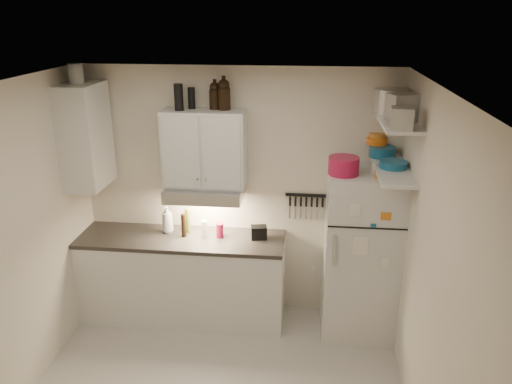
# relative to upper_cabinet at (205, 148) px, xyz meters

# --- Properties ---
(ceiling) EXTENTS (3.20, 3.00, 0.02)m
(ceiling) POSITION_rel_upper_cabinet_xyz_m (0.30, -1.33, 0.78)
(ceiling) COLOR silver
(ceiling) RESTS_ON ground
(back_wall) EXTENTS (3.20, 0.02, 2.60)m
(back_wall) POSITION_rel_upper_cabinet_xyz_m (0.30, 0.18, -0.53)
(back_wall) COLOR beige
(back_wall) RESTS_ON ground
(left_wall) EXTENTS (0.02, 3.00, 2.60)m
(left_wall) POSITION_rel_upper_cabinet_xyz_m (-1.31, -1.33, -0.53)
(left_wall) COLOR beige
(left_wall) RESTS_ON ground
(right_wall) EXTENTS (0.02, 3.00, 2.60)m
(right_wall) POSITION_rel_upper_cabinet_xyz_m (1.91, -1.33, -0.53)
(right_wall) COLOR beige
(right_wall) RESTS_ON ground
(base_cabinet) EXTENTS (2.10, 0.60, 0.88)m
(base_cabinet) POSITION_rel_upper_cabinet_xyz_m (-0.25, -0.14, -1.39)
(base_cabinet) COLOR silver
(base_cabinet) RESTS_ON floor
(countertop) EXTENTS (2.10, 0.62, 0.04)m
(countertop) POSITION_rel_upper_cabinet_xyz_m (-0.25, -0.14, -0.93)
(countertop) COLOR #2D2926
(countertop) RESTS_ON base_cabinet
(upper_cabinet) EXTENTS (0.80, 0.33, 0.75)m
(upper_cabinet) POSITION_rel_upper_cabinet_xyz_m (0.00, 0.00, 0.00)
(upper_cabinet) COLOR silver
(upper_cabinet) RESTS_ON back_wall
(side_cabinet) EXTENTS (0.33, 0.55, 1.00)m
(side_cabinet) POSITION_rel_upper_cabinet_xyz_m (-1.14, -0.14, 0.12)
(side_cabinet) COLOR silver
(side_cabinet) RESTS_ON left_wall
(range_hood) EXTENTS (0.76, 0.46, 0.12)m
(range_hood) POSITION_rel_upper_cabinet_xyz_m (0.00, -0.06, -0.44)
(range_hood) COLOR silver
(range_hood) RESTS_ON back_wall
(fridge) EXTENTS (0.70, 0.68, 1.70)m
(fridge) POSITION_rel_upper_cabinet_xyz_m (1.55, -0.18, -0.98)
(fridge) COLOR silver
(fridge) RESTS_ON floor
(shelf_hi) EXTENTS (0.30, 0.95, 0.03)m
(shelf_hi) POSITION_rel_upper_cabinet_xyz_m (1.75, -0.31, 0.38)
(shelf_hi) COLOR silver
(shelf_hi) RESTS_ON right_wall
(shelf_lo) EXTENTS (0.30, 0.95, 0.03)m
(shelf_lo) POSITION_rel_upper_cabinet_xyz_m (1.75, -0.31, -0.07)
(shelf_lo) COLOR silver
(shelf_lo) RESTS_ON right_wall
(knife_strip) EXTENTS (0.42, 0.02, 0.03)m
(knife_strip) POSITION_rel_upper_cabinet_xyz_m (1.00, 0.15, -0.51)
(knife_strip) COLOR black
(knife_strip) RESTS_ON back_wall
(dutch_oven) EXTENTS (0.29, 0.29, 0.16)m
(dutch_oven) POSITION_rel_upper_cabinet_xyz_m (1.32, -0.29, -0.04)
(dutch_oven) COLOR #A4133A
(dutch_oven) RESTS_ON fridge
(book_stack) EXTENTS (0.24, 0.26, 0.07)m
(book_stack) POSITION_rel_upper_cabinet_xyz_m (1.71, -0.32, -0.09)
(book_stack) COLOR orange
(book_stack) RESTS_ON fridge
(spice_jar) EXTENTS (0.07, 0.07, 0.09)m
(spice_jar) POSITION_rel_upper_cabinet_xyz_m (1.61, -0.22, -0.08)
(spice_jar) COLOR silver
(spice_jar) RESTS_ON fridge
(stock_pot) EXTENTS (0.32, 0.32, 0.22)m
(stock_pot) POSITION_rel_upper_cabinet_xyz_m (1.72, -0.07, 0.50)
(stock_pot) COLOR silver
(stock_pot) RESTS_ON shelf_hi
(tin_a) EXTENTS (0.28, 0.26, 0.22)m
(tin_a) POSITION_rel_upper_cabinet_xyz_m (1.77, -0.36, 0.50)
(tin_a) COLOR #AAAAAD
(tin_a) RESTS_ON shelf_hi
(tin_b) EXTENTS (0.19, 0.19, 0.17)m
(tin_b) POSITION_rel_upper_cabinet_xyz_m (1.72, -0.70, 0.48)
(tin_b) COLOR #AAAAAD
(tin_b) RESTS_ON shelf_hi
(bowl_teal) EXTENTS (0.25, 0.25, 0.10)m
(bowl_teal) POSITION_rel_upper_cabinet_xyz_m (1.70, 0.06, -0.00)
(bowl_teal) COLOR #16577D
(bowl_teal) RESTS_ON shelf_lo
(bowl_orange) EXTENTS (0.20, 0.20, 0.06)m
(bowl_orange) POSITION_rel_upper_cabinet_xyz_m (1.66, 0.15, 0.08)
(bowl_orange) COLOR orange
(bowl_orange) RESTS_ON bowl_teal
(bowl_yellow) EXTENTS (0.16, 0.16, 0.05)m
(bowl_yellow) POSITION_rel_upper_cabinet_xyz_m (1.66, 0.15, 0.13)
(bowl_yellow) COLOR orange
(bowl_yellow) RESTS_ON bowl_orange
(plates) EXTENTS (0.30, 0.30, 0.06)m
(plates) POSITION_rel_upper_cabinet_xyz_m (1.76, -0.29, -0.02)
(plates) COLOR #16577D
(plates) RESTS_ON shelf_lo
(growler_a) EXTENTS (0.14, 0.14, 0.26)m
(growler_a) POSITION_rel_upper_cabinet_xyz_m (0.11, 0.05, 0.51)
(growler_a) COLOR black
(growler_a) RESTS_ON upper_cabinet
(growler_b) EXTENTS (0.16, 0.16, 0.29)m
(growler_b) POSITION_rel_upper_cabinet_xyz_m (0.20, 0.04, 0.52)
(growler_b) COLOR black
(growler_b) RESTS_ON upper_cabinet
(thermos_a) EXTENTS (0.08, 0.08, 0.20)m
(thermos_a) POSITION_rel_upper_cabinet_xyz_m (-0.12, 0.06, 0.48)
(thermos_a) COLOR black
(thermos_a) RESTS_ON upper_cabinet
(thermos_b) EXTENTS (0.11, 0.11, 0.25)m
(thermos_b) POSITION_rel_upper_cabinet_xyz_m (-0.22, -0.05, 0.50)
(thermos_b) COLOR black
(thermos_b) RESTS_ON upper_cabinet
(side_jar) EXTENTS (0.18, 0.18, 0.18)m
(side_jar) POSITION_rel_upper_cabinet_xyz_m (-1.16, -0.14, 0.72)
(side_jar) COLOR silver
(side_jar) RESTS_ON side_cabinet
(soap_bottle) EXTENTS (0.16, 0.17, 0.33)m
(soap_bottle) POSITION_rel_upper_cabinet_xyz_m (-0.41, -0.03, -0.74)
(soap_bottle) COLOR silver
(soap_bottle) RESTS_ON countertop
(pepper_mill) EXTENTS (0.06, 0.06, 0.16)m
(pepper_mill) POSITION_rel_upper_cabinet_xyz_m (0.14, -0.05, -0.83)
(pepper_mill) COLOR brown
(pepper_mill) RESTS_ON countertop
(oil_bottle) EXTENTS (0.07, 0.07, 0.27)m
(oil_bottle) POSITION_rel_upper_cabinet_xyz_m (-0.20, -0.02, -0.77)
(oil_bottle) COLOR #545C17
(oil_bottle) RESTS_ON countertop
(vinegar_bottle) EXTENTS (0.05, 0.05, 0.25)m
(vinegar_bottle) POSITION_rel_upper_cabinet_xyz_m (-0.22, -0.11, -0.78)
(vinegar_bottle) COLOR black
(vinegar_bottle) RESTS_ON countertop
(clear_bottle) EXTENTS (0.06, 0.06, 0.17)m
(clear_bottle) POSITION_rel_upper_cabinet_xyz_m (-0.01, -0.09, -0.82)
(clear_bottle) COLOR silver
(clear_bottle) RESTS_ON countertop
(red_jar) EXTENTS (0.08, 0.08, 0.15)m
(red_jar) POSITION_rel_upper_cabinet_xyz_m (0.14, -0.09, -0.83)
(red_jar) COLOR #A4133A
(red_jar) RESTS_ON countertop
(caddy) EXTENTS (0.17, 0.14, 0.13)m
(caddy) POSITION_rel_upper_cabinet_xyz_m (0.54, -0.08, -0.84)
(caddy) COLOR black
(caddy) RESTS_ON countertop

